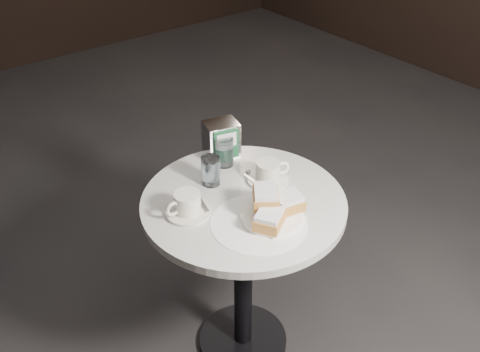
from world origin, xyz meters
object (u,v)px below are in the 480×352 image
Objects in this scene: coffee_cup_left at (187,205)px; beignet_plate at (273,209)px; napkin_dispenser at (221,140)px; cafe_table at (243,243)px; coffee_cup_right at (268,173)px; water_glass_left at (211,171)px; water_glass_right at (224,152)px.

beignet_plate is at bearing -44.40° from coffee_cup_left.
cafe_table is at bearing -96.97° from napkin_dispenser.
coffee_cup_right is at bearing 13.61° from cafe_table.
beignet_plate is 2.30× the size of water_glass_left.
coffee_cup_right is 1.74× the size of water_glass_left.
beignet_plate is 1.73× the size of napkin_dispenser.
coffee_cup_right is at bearing 54.03° from beignet_plate.
napkin_dispenser is (0.30, 0.22, 0.04)m from coffee_cup_left.
napkin_dispenser is at bearing 42.08° from water_glass_left.
beignet_plate is at bearing -107.71° from coffee_cup_right.
coffee_cup_left is 0.37m from napkin_dispenser.
cafe_table is 0.27m from beignet_plate.
water_glass_left is (-0.03, 0.15, 0.25)m from cafe_table.
water_glass_right is 0.78× the size of napkin_dispenser.
water_glass_left is at bearing -123.53° from napkin_dispenser.
cafe_table is 0.40m from napkin_dispenser.
cafe_table is 6.75× the size of water_glass_right.
coffee_cup_right is at bearing -4.68° from coffee_cup_left.
water_glass_left is at bearing 29.09° from coffee_cup_left.
beignet_plate is 0.29m from water_glass_left.
napkin_dispenser reaches higher than water_glass_right.
coffee_cup_left is (-0.19, 0.05, 0.23)m from cafe_table.
cafe_table is at bearing -148.12° from coffee_cup_right.
water_glass_right reaches higher than water_glass_left.
coffee_cup_right is (0.14, 0.03, 0.23)m from cafe_table.
water_glass_right reaches higher than cafe_table.
napkin_dispenser is (0.09, 0.41, 0.03)m from beignet_plate.
beignet_plate is at bearing -84.78° from cafe_table.
water_glass_right is (0.08, 0.22, 0.25)m from cafe_table.
water_glass_right reaches higher than beignet_plate.
water_glass_right is (0.07, 0.35, 0.02)m from beignet_plate.
napkin_dispenser reaches higher than beignet_plate.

